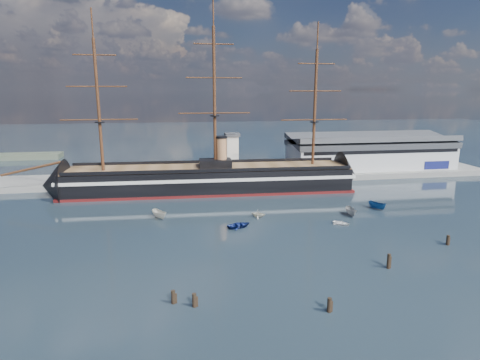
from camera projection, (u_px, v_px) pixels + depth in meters
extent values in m
plane|color=#1A242E|center=(239.00, 208.00, 109.44)|extent=(600.00, 600.00, 0.00)
cube|color=slate|center=(250.00, 179.00, 145.67)|extent=(180.00, 18.00, 2.00)
cube|color=#B7BABC|center=(370.00, 154.00, 155.54)|extent=(62.00, 20.00, 10.00)
cube|color=#3F4247|center=(371.00, 140.00, 154.31)|extent=(63.00, 21.00, 2.00)
cube|color=silver|center=(232.00, 156.00, 139.70)|extent=(4.00, 4.00, 14.00)
cube|color=#3F4247|center=(232.00, 134.00, 138.04)|extent=(5.00, 5.00, 1.00)
cube|color=black|center=(209.00, 179.00, 126.83)|extent=(88.53, 19.25, 7.00)
cube|color=silver|center=(209.00, 175.00, 126.57)|extent=(90.54, 19.57, 1.00)
cube|color=#501112|center=(209.00, 190.00, 127.64)|extent=(90.54, 19.53, 0.90)
cone|color=black|center=(54.00, 185.00, 119.57)|extent=(14.57, 16.19, 15.68)
cone|color=black|center=(348.00, 175.00, 134.22)|extent=(11.57, 16.08, 15.68)
cube|color=brown|center=(209.00, 168.00, 126.04)|extent=(88.49, 17.97, 0.40)
cube|color=black|center=(215.00, 163.00, 126.04)|extent=(10.22, 6.37, 2.50)
cylinder|color=#AE784E|center=(222.00, 152.00, 125.59)|extent=(3.20, 3.20, 9.00)
cylinder|color=#381E0F|center=(32.00, 168.00, 117.54)|extent=(17.77, 1.36, 4.43)
cylinder|color=#381E0F|center=(98.00, 106.00, 116.76)|extent=(0.90, 0.90, 38.00)
cylinder|color=#381E0F|center=(214.00, 99.00, 121.68)|extent=(0.90, 0.90, 42.00)
cylinder|color=#381E0F|center=(315.00, 108.00, 127.38)|extent=(0.90, 0.90, 36.00)
imported|color=beige|center=(160.00, 219.00, 100.54)|extent=(7.02, 5.53, 2.68)
imported|color=navy|center=(239.00, 227.00, 94.09)|extent=(2.48, 3.82, 1.66)
imported|color=gray|center=(351.00, 216.00, 102.78)|extent=(6.63, 2.98, 2.57)
imported|color=beige|center=(258.00, 217.00, 101.46)|extent=(5.05, 6.49, 2.19)
imported|color=white|center=(341.00, 225.00, 95.91)|extent=(2.54, 2.55, 1.20)
imported|color=navy|center=(377.00, 209.00, 108.38)|extent=(6.62, 4.93, 2.51)
cylinder|color=black|center=(173.00, 303.00, 60.62)|extent=(0.64, 0.64, 2.85)
cylinder|color=black|center=(329.00, 312.00, 58.30)|extent=(0.64, 0.64, 2.94)
cylinder|color=black|center=(388.00, 268.00, 72.53)|extent=(0.64, 0.64, 3.48)
cylinder|color=black|center=(447.00, 245.00, 83.40)|extent=(0.64, 0.64, 2.87)
cylinder|color=black|center=(194.00, 307.00, 59.68)|extent=(0.64, 0.64, 2.87)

